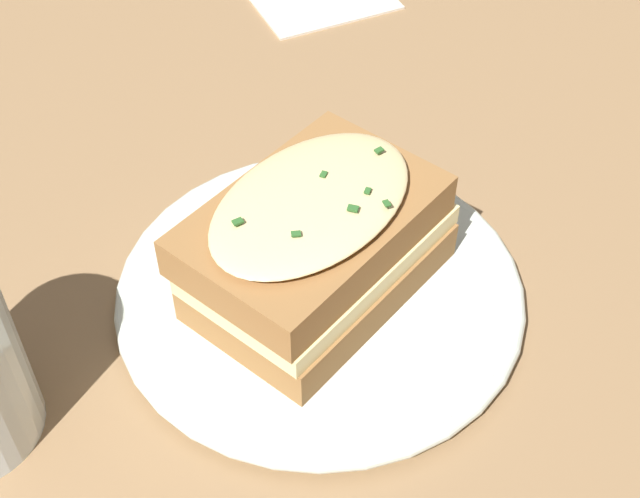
% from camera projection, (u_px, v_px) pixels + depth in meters
% --- Properties ---
extents(ground_plane, '(2.40, 2.40, 0.00)m').
position_uv_depth(ground_plane, '(351.00, 266.00, 0.55)').
color(ground_plane, olive).
extents(dinner_plate, '(0.24, 0.24, 0.02)m').
position_uv_depth(dinner_plate, '(320.00, 292.00, 0.52)').
color(dinner_plate, silver).
rests_on(dinner_plate, ground_plane).
extents(sandwich, '(0.17, 0.15, 0.07)m').
position_uv_depth(sandwich, '(316.00, 243.00, 0.49)').
color(sandwich, olive).
rests_on(sandwich, dinner_plate).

